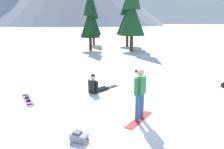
{
  "coord_description": "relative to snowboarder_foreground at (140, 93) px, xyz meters",
  "views": [
    {
      "loc": [
        -1.44,
        -7.47,
        3.22
      ],
      "look_at": [
        -1.23,
        1.96,
        1.0
      ],
      "focal_mm": 35.6,
      "sensor_mm": 36.0,
      "label": 1
    }
  ],
  "objects": [
    {
      "name": "pine_tree_broad",
      "position": [
        -2.99,
        18.93,
        2.83
      ],
      "size": [
        2.28,
        2.28,
        6.94
      ],
      "color": "#472D19",
      "rests_on": "ground_plane"
    },
    {
      "name": "pine_tree_slender",
      "position": [
        -3.0,
        25.7,
        2.6
      ],
      "size": [
        2.22,
        2.22,
        6.52
      ],
      "color": "#472D19",
      "rests_on": "ground_plane"
    },
    {
      "name": "loose_snowboard_far_spare",
      "position": [
        -4.46,
        2.07,
        -0.92
      ],
      "size": [
        1.04,
        1.65,
        0.09
      ],
      "color": "#993FD8",
      "rests_on": "ground_plane"
    },
    {
      "name": "snowboarder_foreground",
      "position": [
        0.0,
        0.0,
        0.0
      ],
      "size": [
        1.12,
        1.47,
        1.78
      ],
      "color": "red",
      "rests_on": "ground_plane"
    },
    {
      "name": "ground_plane",
      "position": [
        0.36,
        0.53,
        -0.95
      ],
      "size": [
        800.0,
        800.0,
        0.0
      ],
      "primitive_type": "plane",
      "color": "silver"
    },
    {
      "name": "snowboarder_midground",
      "position": [
        -1.61,
        3.1,
        -0.64
      ],
      "size": [
        1.48,
        1.56,
        0.92
      ],
      "color": "black",
      "rests_on": "ground_plane"
    },
    {
      "name": "backpack_grey",
      "position": [
        -1.87,
        -1.33,
        -0.81
      ],
      "size": [
        0.55,
        0.45,
        0.3
      ],
      "color": "gray",
      "rests_on": "ground_plane"
    },
    {
      "name": "pine_tree_leaning",
      "position": [
        1.67,
        23.52,
        3.05
      ],
      "size": [
        3.01,
        3.01,
        7.32
      ],
      "color": "#472D19",
      "rests_on": "ground_plane"
    },
    {
      "name": "pine_tree_twin",
      "position": [
        1.69,
        18.32,
        3.47
      ],
      "size": [
        2.95,
        2.95,
        8.1
      ],
      "color": "#472D19",
      "rests_on": "ground_plane"
    }
  ]
}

